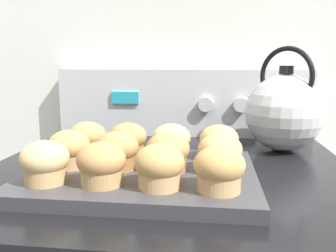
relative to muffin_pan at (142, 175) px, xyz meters
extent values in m
cube|color=silver|center=(0.04, 0.47, 0.29)|extent=(8.00, 0.05, 2.40)
cube|color=black|center=(0.04, 0.10, -0.02)|extent=(0.73, 0.69, 0.02)
cube|color=#B7BABF|center=(0.04, 0.42, 0.08)|extent=(0.72, 0.05, 0.19)
cube|color=teal|center=(-0.12, 0.39, 0.10)|extent=(0.08, 0.01, 0.03)
cylinder|color=#B7BABF|center=(0.10, 0.38, 0.08)|extent=(0.04, 0.02, 0.04)
cylinder|color=#B7BABF|center=(0.20, 0.38, 0.08)|extent=(0.04, 0.02, 0.04)
cylinder|color=#B7BABF|center=(0.29, 0.38, 0.08)|extent=(0.04, 0.02, 0.04)
cube|color=#38383D|center=(0.00, 0.00, 0.00)|extent=(0.40, 0.31, 0.02)
cylinder|color=tan|center=(-0.14, -0.09, 0.03)|extent=(0.06, 0.06, 0.03)
ellipsoid|color=tan|center=(-0.14, -0.09, 0.05)|extent=(0.08, 0.08, 0.06)
cylinder|color=tan|center=(-0.05, -0.09, 0.03)|extent=(0.06, 0.06, 0.03)
ellipsoid|color=#B2844C|center=(-0.05, -0.09, 0.05)|extent=(0.08, 0.08, 0.06)
cylinder|color=tan|center=(0.04, -0.09, 0.03)|extent=(0.06, 0.06, 0.03)
ellipsoid|color=tan|center=(0.04, -0.09, 0.05)|extent=(0.08, 0.08, 0.06)
cylinder|color=tan|center=(0.13, -0.09, 0.03)|extent=(0.06, 0.06, 0.03)
ellipsoid|color=tan|center=(0.13, -0.09, 0.05)|extent=(0.08, 0.08, 0.06)
cylinder|color=tan|center=(-0.13, 0.00, 0.03)|extent=(0.06, 0.06, 0.03)
ellipsoid|color=tan|center=(-0.13, 0.00, 0.05)|extent=(0.08, 0.08, 0.06)
cylinder|color=olive|center=(-0.04, 0.00, 0.03)|extent=(0.06, 0.06, 0.03)
ellipsoid|color=#B2844C|center=(-0.04, 0.00, 0.05)|extent=(0.08, 0.08, 0.06)
cylinder|color=olive|center=(0.05, 0.00, 0.03)|extent=(0.06, 0.06, 0.03)
ellipsoid|color=#B2844C|center=(0.05, 0.00, 0.05)|extent=(0.08, 0.08, 0.06)
cylinder|color=tan|center=(0.14, 0.00, 0.03)|extent=(0.06, 0.06, 0.03)
ellipsoid|color=tan|center=(0.14, 0.00, 0.05)|extent=(0.08, 0.08, 0.06)
cylinder|color=tan|center=(-0.13, 0.09, 0.03)|extent=(0.06, 0.06, 0.03)
ellipsoid|color=tan|center=(-0.13, 0.09, 0.05)|extent=(0.08, 0.08, 0.06)
cylinder|color=#A37A4C|center=(-0.05, 0.09, 0.03)|extent=(0.06, 0.06, 0.03)
ellipsoid|color=#B2844C|center=(-0.05, 0.09, 0.05)|extent=(0.08, 0.08, 0.06)
cylinder|color=tan|center=(0.04, 0.09, 0.03)|extent=(0.06, 0.06, 0.03)
ellipsoid|color=tan|center=(0.04, 0.09, 0.05)|extent=(0.08, 0.08, 0.06)
cylinder|color=tan|center=(0.14, 0.09, 0.03)|extent=(0.06, 0.06, 0.03)
ellipsoid|color=tan|center=(0.14, 0.09, 0.05)|extent=(0.08, 0.08, 0.06)
sphere|color=silver|center=(0.29, 0.27, 0.08)|extent=(0.18, 0.18, 0.18)
cylinder|color=black|center=(0.29, 0.27, 0.18)|extent=(0.03, 0.03, 0.02)
cone|color=silver|center=(0.23, 0.32, 0.10)|extent=(0.08, 0.08, 0.06)
torus|color=black|center=(0.29, 0.27, 0.17)|extent=(0.11, 0.10, 0.14)
camera|label=1|loc=(0.12, -0.60, 0.20)|focal=38.00mm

